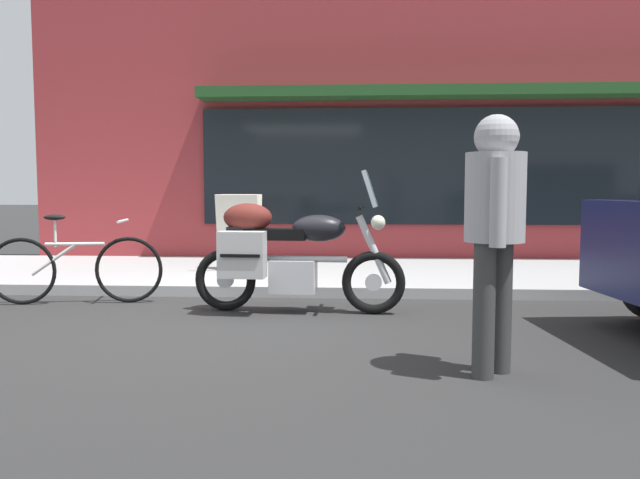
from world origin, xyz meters
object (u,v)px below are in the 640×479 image
at_px(pedestrian_walking, 495,212).
at_px(sandwich_board_sign, 239,232).
at_px(parked_bicycle, 75,268).
at_px(touring_motorcycle, 284,252).

height_order(pedestrian_walking, sandwich_board_sign, pedestrian_walking).
relative_size(parked_bicycle, pedestrian_walking, 1.06).
relative_size(touring_motorcycle, sandwich_board_sign, 2.06).
bearing_deg(pedestrian_walking, sandwich_board_sign, 120.43).
bearing_deg(parked_bicycle, pedestrian_walking, -31.16).
relative_size(touring_motorcycle, parked_bicycle, 1.17).
distance_m(pedestrian_walking, sandwich_board_sign, 4.82).
distance_m(touring_motorcycle, parked_bicycle, 2.29).
xyz_separation_m(touring_motorcycle, pedestrian_walking, (1.58, -1.97, 0.46)).
relative_size(pedestrian_walking, sandwich_board_sign, 1.66).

